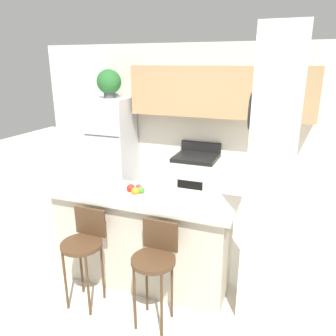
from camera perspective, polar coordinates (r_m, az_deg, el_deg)
ground_plane at (r=3.80m, az=-4.37°, el=-18.72°), size 14.00×14.00×0.00m
wall_back at (r=5.10m, az=6.99°, el=9.41°), size 5.60×0.38×2.55m
pillar_right at (r=2.87m, az=17.19°, el=-2.94°), size 0.38×0.32×2.55m
counter_bar at (r=3.52m, az=-4.57°, el=-12.11°), size 1.92×0.64×1.00m
refrigerator at (r=5.55m, az=-9.62°, el=3.03°), size 0.65×0.64×1.73m
stove_range at (r=5.15m, az=4.78°, el=-2.67°), size 0.64×0.59×1.07m
bar_stool_left at (r=3.25m, az=-14.39°, el=-12.69°), size 0.38×0.38×0.95m
bar_stool_right at (r=2.94m, az=-2.26°, el=-15.65°), size 0.38×0.38×0.95m
potted_plant_on_fridge at (r=5.38m, az=-10.24°, el=14.45°), size 0.38×0.38×0.44m
fruit_bowl at (r=3.26m, az=-5.56°, el=-4.21°), size 0.25×0.25×0.12m
trash_bin at (r=5.34m, az=-5.28°, el=-5.04°), size 0.28×0.28×0.38m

